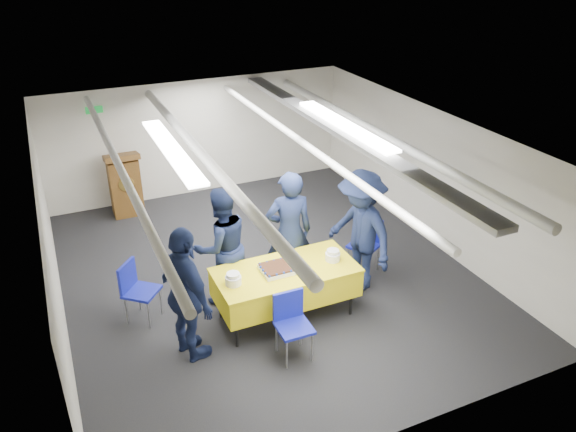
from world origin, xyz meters
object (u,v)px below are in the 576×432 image
object	(u,v)px
sailor_d	(360,232)
podium	(125,184)
chair_left	(135,286)
sailor_c	(187,295)
chair_right	(367,239)
sailor_a	(289,232)
sheet_cake	(279,268)
sailor_b	(222,246)
serving_table	(286,282)
chair_near	(291,318)

from	to	relation	value
sailor_d	podium	bearing A→B (deg)	-156.63
chair_left	sailor_c	world-z (taller)	sailor_c
chair_right	sailor_a	size ratio (longest dim) A/B	0.46
sheet_cake	sailor_c	xyz separation A→B (m)	(-1.32, -0.24, 0.10)
sailor_a	sailor_c	size ratio (longest dim) A/B	1.04
podium	sailor_d	world-z (taller)	sailor_d
sailor_a	sailor_d	size ratio (longest dim) A/B	1.00
chair_right	chair_left	xyz separation A→B (m)	(-3.56, 0.17, 0.00)
chair_left	sailor_b	distance (m)	1.28
sailor_a	serving_table	bearing A→B (deg)	72.79
chair_left	sailor_c	distance (m)	1.20
sheet_cake	sailor_a	xyz separation A→B (m)	(0.45, 0.65, 0.13)
chair_left	sailor_d	bearing A→B (deg)	-10.17
serving_table	sailor_d	world-z (taller)	sailor_d
chair_right	sailor_b	distance (m)	2.36
sailor_b	sheet_cake	bearing A→B (deg)	119.70
chair_near	sailor_a	world-z (taller)	sailor_a
podium	chair_near	xyz separation A→B (m)	(1.19, -4.90, -0.08)
sheet_cake	podium	size ratio (longest dim) A/B	0.39
serving_table	podium	size ratio (longest dim) A/B	1.54
sheet_cake	sailor_a	size ratio (longest dim) A/B	0.26
sailor_d	sailor_c	bearing A→B (deg)	-91.35
serving_table	sheet_cake	world-z (taller)	sheet_cake
serving_table	sailor_b	xyz separation A→B (m)	(-0.65, 0.74, 0.33)
chair_near	sheet_cake	bearing A→B (deg)	78.81
chair_near	sailor_b	distance (m)	1.57
serving_table	podium	xyz separation A→B (m)	(-1.44, 4.17, 0.05)
podium	sailor_b	bearing A→B (deg)	-77.08
serving_table	sailor_c	bearing A→B (deg)	-170.27
podium	sheet_cake	bearing A→B (deg)	-72.24
sailor_b	sailor_d	bearing A→B (deg)	158.42
sheet_cake	sailor_b	size ratio (longest dim) A/B	0.27
sailor_b	podium	bearing A→B (deg)	-83.80
chair_left	sailor_b	bearing A→B (deg)	-2.54
serving_table	chair_right	distance (m)	1.79
podium	chair_left	bearing A→B (deg)	-97.50
sailor_a	chair_right	bearing A→B (deg)	-170.03
chair_left	sailor_c	xyz separation A→B (m)	(0.46, -1.04, 0.38)
chair_right	chair_left	distance (m)	3.56
podium	chair_right	distance (m)	4.72
sheet_cake	podium	xyz separation A→B (m)	(-1.34, 4.17, -0.20)
sailor_a	podium	bearing A→B (deg)	-52.40
podium	sailor_a	size ratio (longest dim) A/B	0.66
podium	sailor_c	size ratio (longest dim) A/B	0.69
sailor_d	sheet_cake	bearing A→B (deg)	-91.80
chair_left	sailor_b	size ratio (longest dim) A/B	0.49
sheet_cake	podium	world-z (taller)	podium
sailor_c	sailor_d	world-z (taller)	sailor_d
podium	chair_near	world-z (taller)	podium
chair_near	sailor_c	size ratio (longest dim) A/B	0.48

